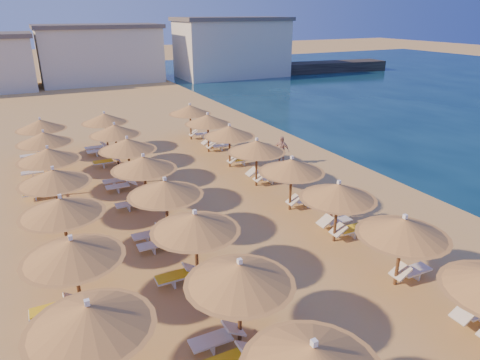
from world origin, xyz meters
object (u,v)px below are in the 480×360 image
jetty (295,68)px  parasol_row_west (179,205)px  beachgoer_a (329,204)px  beachgoer_c (281,150)px  parasol_row_east (313,178)px

jetty → parasol_row_west: bearing=-120.9°
jetty → beachgoer_a: (-26.00, -42.45, 0.13)m
beachgoer_c → jetty: bearing=109.2°
beachgoer_a → parasol_row_west: bearing=-83.0°
parasol_row_west → jetty: bearing=52.2°
parasol_row_east → beachgoer_c: parasol_row_east is taller
parasol_row_east → beachgoer_a: 1.55m
parasol_row_west → beachgoer_a: 6.93m
jetty → parasol_row_west: 53.51m
jetty → beachgoer_a: 49.78m
beachgoer_a → jetty: bearing=157.2°
jetty → beachgoer_c: bearing=-117.4°
parasol_row_east → beachgoer_c: 8.08m
beachgoer_c → beachgoer_a: size_ratio=1.02×
parasol_row_east → beachgoer_c: size_ratio=18.50×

